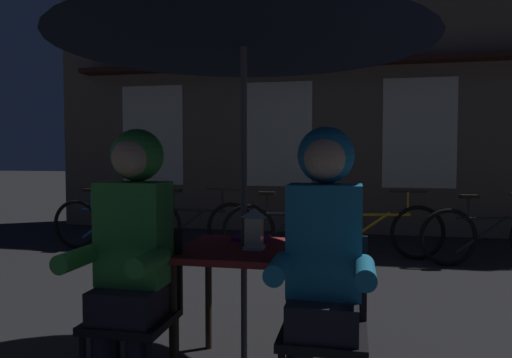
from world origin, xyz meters
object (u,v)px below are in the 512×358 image
cafe_table (244,265)px  chair_right (324,318)px  bicycle_second (194,225)px  person_right_hooded (324,246)px  bicycle_third (290,230)px  bicycle_nearest (111,224)px  book (250,239)px  lantern (254,227)px  patio_umbrella (244,13)px  bicycle_fifth (493,236)px  chair_left (138,305)px  person_left_hooded (132,238)px  bicycle_fourth (375,231)px

cafe_table → chair_right: size_ratio=0.85×
cafe_table → bicycle_second: (-1.42, 3.24, -0.29)m
person_right_hooded → bicycle_third: bearing=100.1°
bicycle_nearest → bicycle_third: same height
bicycle_nearest → book: (2.53, -2.91, 0.41)m
lantern → bicycle_third: 3.19m
person_right_hooded → lantern: bearing=136.9°
patio_umbrella → person_right_hooded: size_ratio=1.65×
lantern → bicycle_fifth: (2.10, 3.20, -0.51)m
chair_left → bicycle_second: size_ratio=0.52×
lantern → bicycle_second: bearing=114.5°
bicycle_third → person_left_hooded: bearing=-95.4°
chair_right → book: chair_right is taller
bicycle_nearest → patio_umbrella: bearing=-50.9°
bicycle_fifth → person_right_hooded: bearing=-115.2°
patio_umbrella → person_right_hooded: bearing=-41.6°
person_left_hooded → bicycle_third: person_left_hooded is taller
cafe_table → chair_left: (-0.48, -0.37, -0.15)m
bicycle_third → book: size_ratio=8.39×
person_left_hooded → bicycle_second: person_left_hooded is taller
lantern → person_left_hooded: person_left_hooded is taller
book → chair_right: bearing=-45.3°
bicycle_fifth → chair_right: bearing=-115.5°
chair_right → person_left_hooded: 1.03m
chair_left → chair_right: bearing=0.0°
chair_right → person_left_hooded: size_ratio=0.62×
person_left_hooded → patio_umbrella: bearing=41.6°
person_right_hooded → bicycle_third: (-0.63, 3.53, -0.50)m
cafe_table → person_left_hooded: (-0.48, -0.43, 0.21)m
person_left_hooded → bicycle_third: 3.58m
book → lantern: bearing=-68.1°
chair_left → person_left_hooded: 0.36m
bicycle_second → bicycle_nearest: bearing=-174.2°
person_right_hooded → bicycle_fourth: size_ratio=0.84×
bicycle_fifth → lantern: bearing=-123.2°
lantern → chair_right: 0.65m
person_right_hooded → bicycle_nearest: (-3.02, 3.55, -0.50)m
lantern → bicycle_second: lantern is taller
bicycle_fourth → bicycle_nearest: bearing=-177.9°
bicycle_nearest → bicycle_third: size_ratio=1.00×
lantern → patio_umbrella: bearing=149.2°
chair_right → person_right_hooded: bearing=-90.0°
patio_umbrella → chair_left: 1.68m
patio_umbrella → person_left_hooded: 1.37m
patio_umbrella → lantern: bearing=-30.8°
patio_umbrella → chair_left: (-0.48, -0.37, -1.57)m
chair_right → bicycle_nearest: (-3.02, 3.49, -0.14)m
lantern → chair_left: 0.74m
person_right_hooded → bicycle_fourth: person_right_hooded is taller
chair_left → bicycle_fifth: bearing=53.2°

